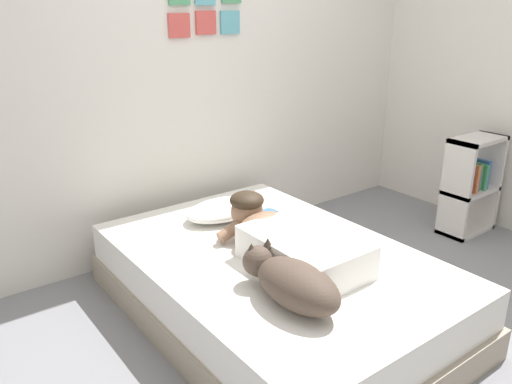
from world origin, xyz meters
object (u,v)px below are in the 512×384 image
bed (274,285)px  bookshelf (471,184)px  dog (292,282)px  pillow (223,209)px  person_lying (287,240)px  coffee_cup (269,216)px  cell_phone (292,236)px

bed → bookshelf: bearing=0.1°
bookshelf → dog: bearing=-168.8°
pillow → dog: dog is taller
bed → person_lying: person_lying is taller
person_lying → dog: (-0.26, -0.35, -0.00)m
coffee_cup → person_lying: bearing=-117.6°
cell_phone → bookshelf: bookshelf is taller
bed → bookshelf: size_ratio=2.69×
dog → cell_phone: size_ratio=4.11×
bed → pillow: pillow is taller
person_lying → bookshelf: (1.90, 0.08, -0.10)m
person_lying → cell_phone: person_lying is taller
person_lying → coffee_cup: size_ratio=7.36×
dog → coffee_cup: dog is taller
person_lying → coffee_cup: 0.50m
cell_phone → person_lying: bearing=-137.3°
bed → pillow: size_ratio=3.88×
pillow → dog: (-0.30, -1.02, 0.05)m
cell_phone → pillow: bearing=108.6°
dog → cell_phone: 0.72m
person_lying → bookshelf: bearing=2.3°
cell_phone → dog: bearing=-130.9°
dog → pillow: bearing=73.5°
person_lying → dog: 0.44m
pillow → bookshelf: 1.95m
pillow → bookshelf: size_ratio=0.69×
bed → pillow: bearing=84.2°
pillow → cell_phone: (0.16, -0.48, -0.05)m
bookshelf → cell_phone: bearing=176.4°
coffee_cup → pillow: bearing=129.8°
coffee_cup → cell_phone: size_ratio=0.89×
bed → person_lying: size_ratio=2.19×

